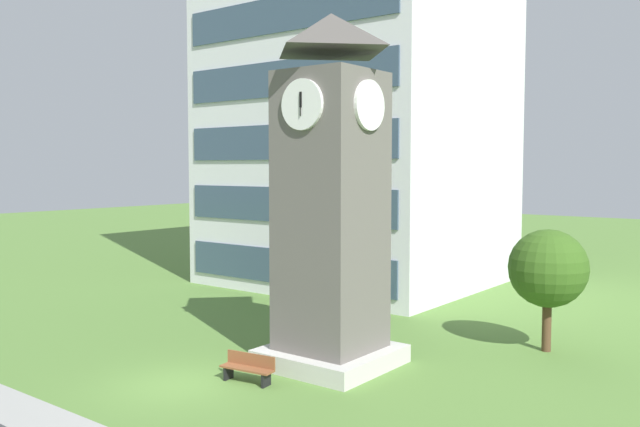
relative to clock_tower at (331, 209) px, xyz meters
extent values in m
plane|color=#567F38|center=(-2.47, -4.56, -5.30)|extent=(160.00, 160.00, 0.00)
cube|color=#9E9E99|center=(-2.47, -8.67, -5.30)|extent=(120.00, 1.60, 0.01)
cube|color=silver|center=(-8.83, 14.67, 9.10)|extent=(14.62, 13.50, 28.80)
cube|color=#384C60|center=(-8.83, 7.87, -3.70)|extent=(13.45, 0.10, 1.80)
cube|color=#384C60|center=(-8.83, 7.87, -0.50)|extent=(13.45, 0.10, 1.80)
cube|color=#384C60|center=(-8.83, 7.87, 2.70)|extent=(13.45, 0.10, 1.80)
cube|color=#384C60|center=(-8.83, 7.87, 5.90)|extent=(13.45, 0.10, 1.80)
cube|color=#384C60|center=(-8.83, 7.87, 9.10)|extent=(13.45, 0.10, 1.80)
cube|color=#605B56|center=(0.00, 0.00, -0.37)|extent=(2.93, 2.93, 9.86)
cube|color=beige|center=(0.00, 0.00, -5.00)|extent=(3.95, 3.95, 0.60)
pyramid|color=#4D4945|center=(0.00, 0.00, 5.82)|extent=(3.22, 3.22, 1.26)
cylinder|color=white|center=(0.00, -1.52, 3.37)|extent=(1.61, 0.12, 1.61)
cylinder|color=white|center=(1.52, 0.00, 3.37)|extent=(0.12, 1.61, 1.61)
cube|color=black|center=(0.00, -1.59, 3.52)|extent=(0.08, 0.03, 0.48)
cube|color=black|center=(0.00, -1.60, 3.37)|extent=(0.05, 0.06, 0.72)
cube|color=brown|center=(-0.94, -3.11, -4.85)|extent=(1.85, 0.72, 0.06)
cube|color=brown|center=(-0.97, -2.89, -4.62)|extent=(1.79, 0.30, 0.40)
cube|color=black|center=(-1.65, -3.21, -5.08)|extent=(0.14, 0.44, 0.45)
cube|color=black|center=(-0.23, -3.01, -5.08)|extent=(0.14, 0.44, 0.45)
cylinder|color=#513823|center=(5.23, 6.17, -4.27)|extent=(0.33, 0.33, 2.06)
sphere|color=#34591B|center=(5.23, 6.17, -2.25)|extent=(2.84, 2.84, 2.84)
camera|label=1|loc=(13.22, -17.73, 1.40)|focal=37.19mm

